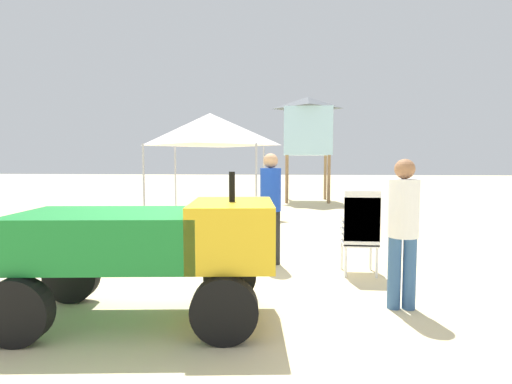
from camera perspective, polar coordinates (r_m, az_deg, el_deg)
ground at (r=4.83m, az=-4.86°, el=-15.04°), size 80.00×80.00×0.00m
utility_cart at (r=4.22m, az=-14.44°, el=-6.98°), size 2.66×1.52×1.50m
stacked_plastic_chairs at (r=5.85m, az=14.43°, el=-4.65°), size 0.48×0.48×1.20m
surfboard_pile at (r=8.37m, az=-20.60°, el=-6.14°), size 2.55×0.69×0.24m
lifeguard_near_left at (r=4.65m, az=19.93°, el=-4.22°), size 0.32×0.32×1.63m
lifeguard_near_center at (r=6.25m, az=2.05°, el=-1.25°), size 0.32×0.32×1.72m
popup_canopy at (r=11.65m, az=-6.46°, el=8.71°), size 2.90×2.90×2.93m
lifeguard_tower at (r=16.12m, az=7.21°, el=9.18°), size 1.98×1.98×4.05m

